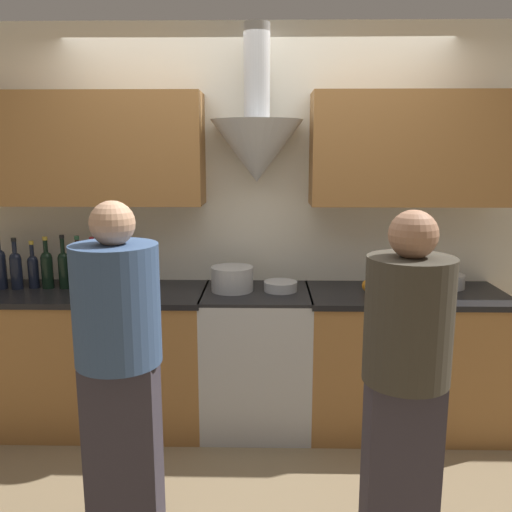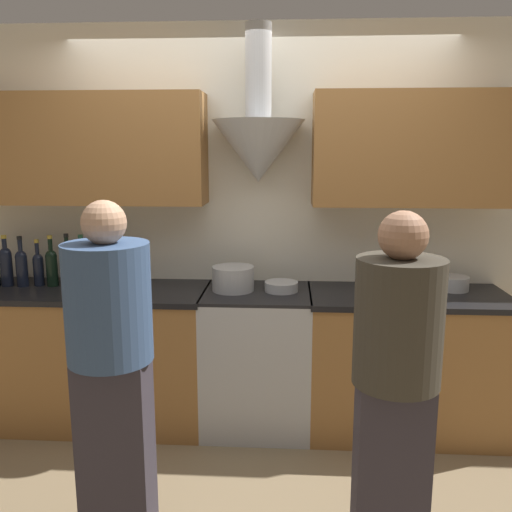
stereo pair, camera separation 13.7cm
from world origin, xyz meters
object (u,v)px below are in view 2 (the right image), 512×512
Objects in this scene: stock_pot at (233,278)px; person_foreground_left at (112,364)px; wine_bottle_5 at (52,266)px; wine_bottle_9 at (111,267)px; wine_bottle_2 at (6,265)px; wine_bottle_3 at (22,266)px; wine_bottle_7 at (82,267)px; mixing_bowl at (281,286)px; saucepan at (453,283)px; wine_bottle_8 at (96,266)px; wine_bottle_6 at (68,266)px; stove_range at (257,358)px; orange_fruit at (370,287)px; wine_bottle_4 at (38,267)px; person_foreground_right at (395,381)px.

person_foreground_left reaches higher than stock_pot.
wine_bottle_5 is 0.40m from wine_bottle_9.
wine_bottle_2 is 1.02× the size of wine_bottle_3.
wine_bottle_7 is 1.63× the size of mixing_bowl.
saucepan reaches higher than mixing_bowl.
person_foreground_left is at bearing -63.93° from wine_bottle_7.
wine_bottle_8 is 1.27× the size of stock_pot.
saucepan is (2.91, 0.07, -0.10)m from wine_bottle_2.
wine_bottle_6 is at bearing 168.20° from wine_bottle_7.
stove_range is 2.68× the size of wine_bottle_2.
wine_bottle_2 reaches higher than wine_bottle_3.
wine_bottle_3 is 1.57× the size of mixing_bowl.
mixing_bowl is (1.51, -0.04, -0.11)m from wine_bottle_5.
wine_bottle_3 is 4.09× the size of orange_fruit.
wine_bottle_6 is 2.50m from saucepan.
orange_fruit is 1.71m from person_foreground_left.
stove_range is 4.29× the size of mixing_bowl.
wine_bottle_4 is at bearing 176.49° from wine_bottle_8.
wine_bottle_7 is 1.31m from person_foreground_left.
wine_bottle_4 is 2.71m from saucepan.
saucepan reaches higher than orange_fruit.
stock_pot is at bearing 123.39° from person_foreground_right.
wine_bottle_6 is 1.10m from stock_pot.
wine_bottle_7 is at bearing -5.70° from wine_bottle_5.
saucepan is (2.40, 0.07, -0.09)m from wine_bottle_7.
stove_range is 1.38m from wine_bottle_6.
wine_bottle_5 is 0.21m from wine_bottle_7.
wine_bottle_8 is 2.11m from person_foreground_right.
person_foreground_right is (1.70, -1.24, -0.20)m from wine_bottle_8.
mixing_bowl is 2.60× the size of orange_fruit.
wine_bottle_9 reaches higher than stove_range.
stock_pot is 1.46m from person_foreground_right.
wine_bottle_3 is 0.21× the size of person_foreground_right.
orange_fruit reaches higher than mixing_bowl.
wine_bottle_7 is at bearing 178.80° from orange_fruit.
wine_bottle_9 is at bearing 177.59° from mixing_bowl.
wine_bottle_8 is 0.21× the size of person_foreground_left.
wine_bottle_2 is 1.00× the size of wine_bottle_8.
stove_range is 1.33m from person_foreground_left.
wine_bottle_6 reaches higher than wine_bottle_2.
wine_bottle_9 is (0.49, -0.00, 0.01)m from wine_bottle_4.
wine_bottle_3 is 1.53m from person_foreground_left.
person_foreground_left reaches higher than person_foreground_right.
person_foreground_left reaches higher than wine_bottle_2.
wine_bottle_8 is (0.40, -0.02, 0.02)m from wine_bottle_4.
person_foreground_right reaches higher than wine_bottle_7.
wine_bottle_5 is 1.69× the size of saucepan.
wine_bottle_7 is at bearing 116.07° from person_foreground_left.
wine_bottle_6 is at bearing 174.78° from wine_bottle_8.
mixing_bowl is (1.61, -0.05, -0.09)m from wine_bottle_4.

